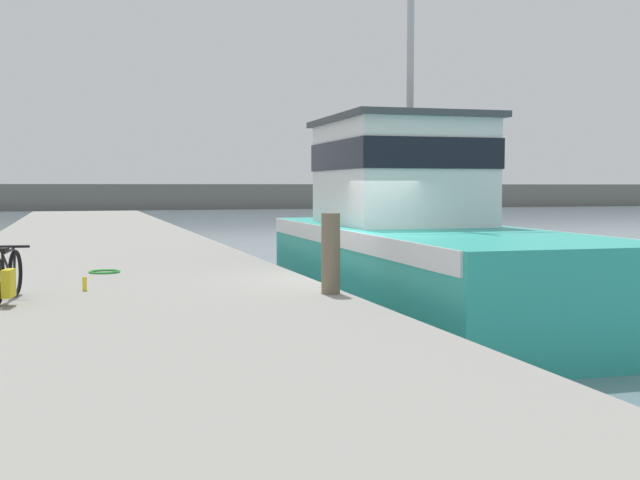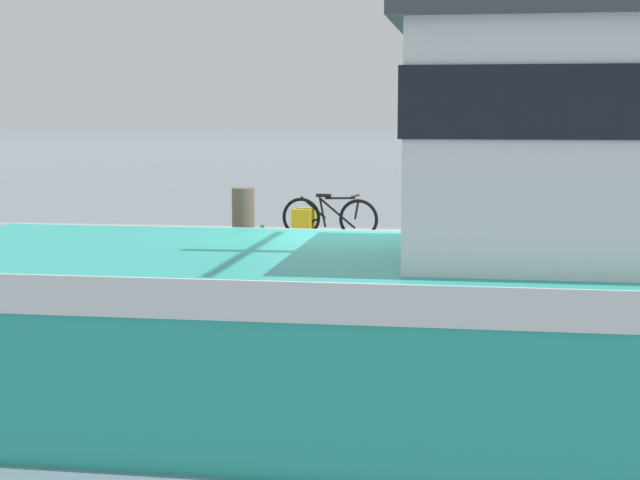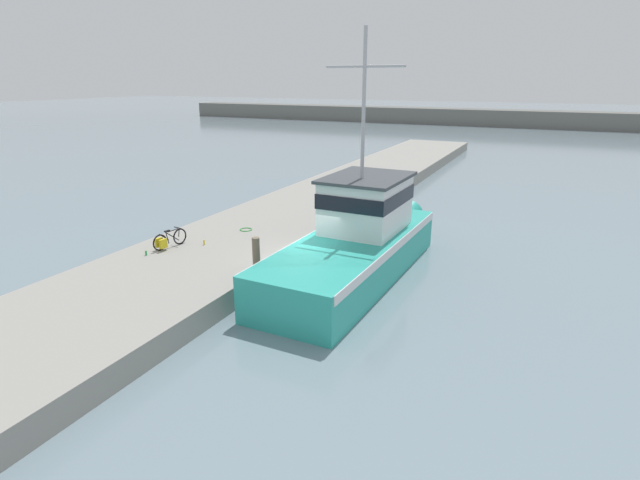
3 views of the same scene
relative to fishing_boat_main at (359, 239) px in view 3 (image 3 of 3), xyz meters
name	(u,v)px [view 3 (image 3 of 3)]	position (x,y,z in m)	size (l,w,h in m)	color
ground_plane	(306,278)	(-1.59, -1.45, -1.41)	(320.00, 320.00, 0.00)	gray
dock_pier	(221,253)	(-5.61, -1.45, -1.00)	(6.35, 80.00, 0.82)	gray
fishing_boat_main	(359,239)	(0.00, 0.00, 0.00)	(3.73, 12.51, 9.17)	teal
bicycle_touring	(167,240)	(-7.22, -2.83, -0.25)	(0.59, 1.66, 0.74)	black
mooring_post	(256,253)	(-2.70, -3.22, 0.01)	(0.28, 0.28, 1.19)	#756651
hose_coil	(246,230)	(-5.78, 0.71, -0.57)	(0.57, 0.57, 0.04)	green
water_bottle_by_bike	(204,242)	(-6.16, -1.83, -0.48)	(0.07, 0.07, 0.21)	yellow
water_bottle_on_curb	(146,253)	(-7.38, -3.86, -0.49)	(0.07, 0.07, 0.19)	green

